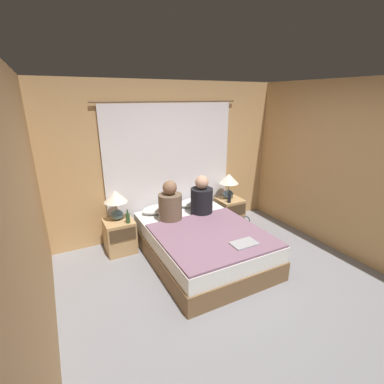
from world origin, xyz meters
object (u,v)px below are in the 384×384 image
at_px(bed, 202,243).
at_px(pillow_right, 195,202).
at_px(nightstand_left, 120,236).
at_px(lamp_right, 229,182).
at_px(laptop_on_bed, 244,243).
at_px(beer_bottle_on_left_stand, 128,218).
at_px(lamp_left, 116,200).
at_px(handbag_on_floor, 243,230).
at_px(beer_bottle_on_right_stand, 229,198).
at_px(person_right_in_bed, 202,198).
at_px(pillow_left, 160,209).
at_px(person_left_in_bed, 170,204).
at_px(nightstand_right, 229,212).

height_order(bed, pillow_right, pillow_right).
height_order(nightstand_left, lamp_right, lamp_right).
bearing_deg(laptop_on_bed, beer_bottle_on_left_stand, 130.55).
relative_size(lamp_left, handbag_on_floor, 1.25).
distance_m(pillow_right, beer_bottle_on_right_stand, 0.61).
relative_size(bed, lamp_right, 4.38).
bearing_deg(person_right_in_bed, handbag_on_floor, -14.78).
height_order(nightstand_left, pillow_left, pillow_left).
distance_m(bed, person_left_in_bed, 0.73).
relative_size(lamp_left, lamp_right, 1.00).
relative_size(pillow_left, beer_bottle_on_right_stand, 2.63).
relative_size(beer_bottle_on_right_stand, handbag_on_floor, 0.62).
height_order(beer_bottle_on_left_stand, beer_bottle_on_right_stand, beer_bottle_on_right_stand).
distance_m(beer_bottle_on_left_stand, laptop_on_bed, 1.71).
xyz_separation_m(person_right_in_bed, handbag_on_floor, (0.72, -0.19, -0.63)).
height_order(person_left_in_bed, person_right_in_bed, person_right_in_bed).
bearing_deg(lamp_right, bed, -141.26).
bearing_deg(beer_bottle_on_right_stand, bed, -145.64).
distance_m(pillow_right, laptop_on_bed, 1.50).
distance_m(pillow_right, person_left_in_bed, 0.73).
xyz_separation_m(pillow_right, beer_bottle_on_right_stand, (0.57, -0.20, 0.05)).
bearing_deg(pillow_right, person_right_in_bed, -101.17).
relative_size(beer_bottle_on_right_stand, laptop_on_bed, 0.68).
bearing_deg(beer_bottle_on_left_stand, handbag_on_floor, -10.64).
height_order(person_left_in_bed, beer_bottle_on_left_stand, person_left_in_bed).
distance_m(nightstand_right, person_left_in_bed, 1.41).
xyz_separation_m(bed, nightstand_left, (-1.00, 0.74, 0.01)).
distance_m(lamp_left, person_right_in_bed, 1.30).
distance_m(nightstand_left, beer_bottle_on_left_stand, 0.37).
height_order(lamp_right, pillow_right, lamp_right).
bearing_deg(nightstand_right, nightstand_left, 180.00).
relative_size(bed, pillow_left, 3.38).
xyz_separation_m(pillow_left, person_right_in_bed, (0.57, -0.36, 0.20)).
height_order(person_right_in_bed, laptop_on_bed, person_right_in_bed).
distance_m(bed, handbag_on_floor, 1.01).
xyz_separation_m(laptop_on_bed, handbag_on_floor, (0.75, 0.95, -0.41)).
bearing_deg(beer_bottle_on_left_stand, lamp_left, 119.45).
height_order(pillow_left, person_right_in_bed, person_right_in_bed).
xyz_separation_m(lamp_left, person_left_in_bed, (0.72, -0.35, -0.08)).
height_order(nightstand_left, beer_bottle_on_left_stand, beer_bottle_on_left_stand).
bearing_deg(pillow_right, bed, -111.61).
relative_size(nightstand_left, handbag_on_floor, 1.38).
height_order(pillow_left, laptop_on_bed, pillow_left).
xyz_separation_m(beer_bottle_on_left_stand, beer_bottle_on_right_stand, (1.79, -0.00, 0.01)).
height_order(bed, lamp_right, lamp_right).
bearing_deg(pillow_right, person_left_in_bed, -149.54).
bearing_deg(pillow_left, nightstand_right, -3.01).
bearing_deg(laptop_on_bed, lamp_left, 129.27).
height_order(lamp_right, beer_bottle_on_right_stand, lamp_right).
bearing_deg(lamp_right, nightstand_left, -178.08).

